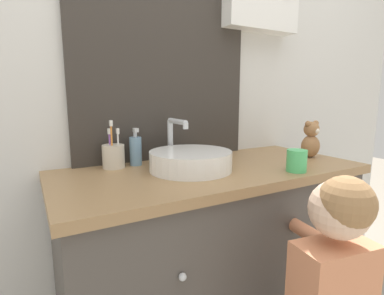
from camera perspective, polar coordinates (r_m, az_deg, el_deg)
The scene contains 7 objects.
wall_back at distance 1.44m, azimuth -1.97°, elevation 15.58°, with size 3.20×0.18×2.50m.
vanity_counter at distance 1.37m, azimuth 3.75°, elevation -21.47°, with size 1.22×0.55×0.85m.
sink_basin at distance 1.16m, azimuth -0.34°, elevation -2.27°, with size 0.32×0.37×0.19m.
toothbrush_holder at distance 1.23m, azimuth -14.73°, elevation -1.51°, with size 0.09×0.09×0.19m.
soap_dispenser at distance 1.25m, azimuth -10.68°, elevation -0.54°, with size 0.05×0.05×0.15m.
teddy_bear at distance 1.49m, azimuth 21.70°, elevation 1.33°, with size 0.09×0.08×0.17m.
drinking_cup at distance 1.20m, azimuth 19.31°, elevation -2.39°, with size 0.08×0.08×0.08m, color #4CC670.
Camera 1 is at (-0.64, -0.65, 1.14)m, focal length 28.00 mm.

